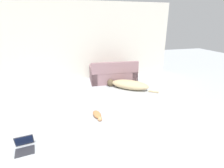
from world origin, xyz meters
TOP-DOWN VIEW (x-y plane):
  - ground_plane at (0.00, 0.00)m, footprint 20.00×20.00m
  - wall_back at (0.00, 4.61)m, footprint 6.77×0.06m
  - couch at (0.93, 3.92)m, footprint 1.69×1.04m
  - dog at (1.20, 3.04)m, footprint 1.43×1.19m
  - cat at (-0.12, 1.54)m, footprint 0.21×0.50m
  - laptop_open at (-1.53, 0.85)m, footprint 0.34×0.35m

SIDE VIEW (x-z plane):
  - ground_plane at x=0.00m, z-range 0.00..0.00m
  - cat at x=-0.12m, z-range 0.00..0.12m
  - laptop_open at x=-1.53m, z-range -0.04..0.19m
  - dog at x=1.20m, z-range 0.00..0.29m
  - couch at x=0.93m, z-range -0.14..0.65m
  - wall_back at x=0.00m, z-range 0.00..2.75m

